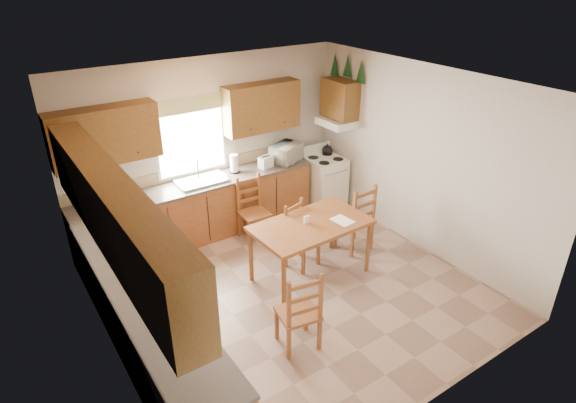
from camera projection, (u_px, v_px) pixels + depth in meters
floor at (291, 290)px, 6.38m from camera, size 4.50×4.50×0.00m
ceiling at (292, 87)px, 5.16m from camera, size 4.50×4.50×0.00m
wall_left at (100, 258)px, 4.64m from camera, size 4.50×4.50×0.00m
wall_right at (421, 160)px, 6.89m from camera, size 4.50×4.50×0.00m
wall_back at (209, 145)px, 7.43m from camera, size 4.50×4.50×0.00m
wall_front at (441, 297)px, 4.10m from camera, size 4.50×4.50×0.00m
lower_cab_back at (200, 211)px, 7.43m from camera, size 3.75×0.60×0.88m
lower_cab_left at (148, 327)px, 5.09m from camera, size 0.60×3.60×0.88m
counter_back at (198, 184)px, 7.22m from camera, size 3.75×0.63×0.04m
counter_left at (142, 292)px, 4.88m from camera, size 0.63×3.60×0.04m
backsplash at (189, 171)px, 7.39m from camera, size 3.75×0.01×0.18m
upper_cab_back_left at (105, 136)px, 6.30m from camera, size 1.41×0.33×0.75m
upper_cab_back_right at (262, 107)px, 7.51m from camera, size 1.25×0.33×0.75m
upper_cab_left at (113, 213)px, 4.38m from camera, size 0.33×3.60×0.75m
upper_cab_stove at (340, 99)px, 7.78m from camera, size 0.33×0.62×0.62m
range_hood at (336, 122)px, 7.92m from camera, size 0.44×0.62×0.12m
window_frame at (191, 137)px, 7.16m from camera, size 1.13×0.02×1.18m
window_pane at (191, 137)px, 7.16m from camera, size 1.05×0.01×1.10m
window_valance at (189, 105)px, 6.92m from camera, size 1.19×0.01×0.24m
sink_basin at (202, 181)px, 7.24m from camera, size 0.75×0.45×0.04m
pine_decal_a at (361, 71)px, 7.39m from camera, size 0.22×0.22×0.36m
pine_decal_b at (348, 65)px, 7.61m from camera, size 0.22×0.22×0.36m
pine_decal_c at (335, 65)px, 7.86m from camera, size 0.22×0.22×0.36m
stove at (325, 183)px, 8.38m from camera, size 0.60×0.61×0.87m
coffeemaker at (89, 201)px, 6.32m from camera, size 0.23×0.25×0.31m
paper_towel at (234, 164)px, 7.51m from camera, size 0.17×0.17×0.29m
toaster at (266, 162)px, 7.71m from camera, size 0.25×0.19×0.19m
microwave at (286, 153)px, 7.92m from camera, size 0.59×0.52×0.30m
dining_table at (310, 250)px, 6.49m from camera, size 1.56×0.92×0.82m
chair_near_left at (298, 308)px, 5.26m from camera, size 0.50×0.48×1.02m
chair_near_right at (355, 217)px, 7.08m from camera, size 0.45×0.43×1.06m
chair_far_left at (254, 210)px, 7.34m from camera, size 0.44×0.42×1.00m
chair_far_right at (302, 236)px, 6.69m from camera, size 0.48×0.47×0.95m
table_paper at (342, 220)px, 6.37m from camera, size 0.24×0.31×0.00m
table_card at (307, 220)px, 6.29m from camera, size 0.08×0.02×0.11m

